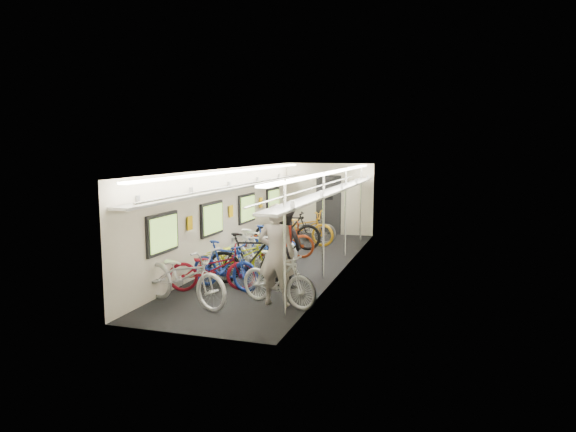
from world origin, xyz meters
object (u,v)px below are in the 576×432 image
Objects in this scene: bicycle_1 at (225,265)px; passenger_mid at (285,247)px; bicycle_0 at (184,276)px; passenger_near at (276,255)px; backpack at (284,236)px.

passenger_mid reaches higher than bicycle_1.
passenger_near is (1.64, 0.50, 0.40)m from bicycle_0.
bicycle_1 is 1.32m from passenger_mid.
passenger_mid is 1.23m from backpack.
bicycle_1 is at bearing 157.23° from backpack.
passenger_mid is (-0.25, 1.33, -0.11)m from passenger_near.
passenger_near is (1.37, -0.72, 0.45)m from bicycle_1.
bicycle_0 is at bearing 79.16° from passenger_mid.
bicycle_1 is 0.88× the size of passenger_near.
backpack is at bearing 132.78° from passenger_mid.
bicycle_0 is at bearing -179.34° from bicycle_1.
bicycle_0 is 2.31m from passenger_mid.
backpack is (1.45, -0.51, 0.78)m from bicycle_1.
bicycle_1 is 0.99× the size of passenger_mid.
passenger_mid is at bearing -81.33° from passenger_near.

